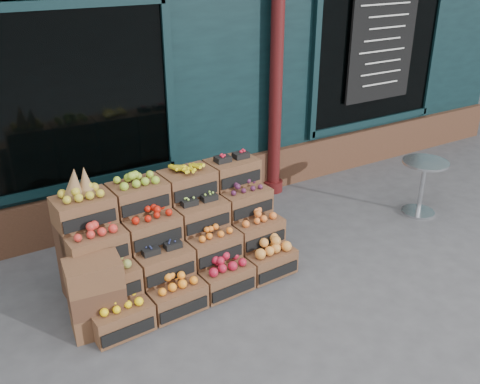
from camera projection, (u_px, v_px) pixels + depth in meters
ground at (289, 281)px, 5.85m from camera, size 60.00×60.00×0.00m
shop_facade at (111, 8)px, 8.80m from camera, size 12.00×6.24×4.80m
crate_display at (176, 243)px, 5.73m from camera, size 2.37×1.25×1.45m
spare_crates at (96, 296)px, 4.98m from camera, size 0.54×0.40×0.75m
bistro_table at (423, 181)px, 7.14m from camera, size 0.60×0.60×0.76m
shopkeeper at (85, 150)px, 6.82m from camera, size 0.83×0.70×1.93m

